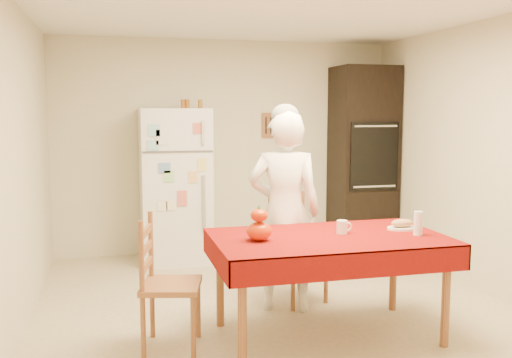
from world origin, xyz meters
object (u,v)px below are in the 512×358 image
object	(u,v)px
oven_cabinet	(363,158)
wine_glass	(418,223)
pumpkin_lower	(259,231)
chair_left	(162,278)
refrigerator	(175,185)
dining_table	(328,245)
seated_woman	(285,212)
coffee_mug	(342,227)
bread_plate	(402,228)
chair_far	(294,244)

from	to	relation	value
oven_cabinet	wine_glass	distance (m)	2.76
pumpkin_lower	wine_glass	xyz separation A→B (m)	(1.19, -0.11, 0.02)
chair_left	wine_glass	bearing A→B (deg)	-83.04
refrigerator	dining_table	xyz separation A→B (m)	(0.86, -2.46, -0.16)
seated_woman	coffee_mug	size ratio (longest dim) A/B	16.74
refrigerator	pumpkin_lower	size ratio (longest dim) A/B	9.49
oven_cabinet	pumpkin_lower	xyz separation A→B (m)	(-1.95, -2.53, -0.27)
coffee_mug	wine_glass	world-z (taller)	wine_glass
oven_cabinet	coffee_mug	xyz separation A→B (m)	(-1.30, -2.46, -0.29)
pumpkin_lower	bread_plate	world-z (taller)	pumpkin_lower
seated_woman	wine_glass	bearing A→B (deg)	153.31
seated_woman	refrigerator	bearing A→B (deg)	-51.15
seated_woman	pumpkin_lower	world-z (taller)	seated_woman
dining_table	chair_left	bearing A→B (deg)	175.68
refrigerator	wine_glass	bearing A→B (deg)	-59.73
dining_table	bread_plate	distance (m)	0.65
pumpkin_lower	bread_plate	bearing A→B (deg)	4.74
refrigerator	seated_woman	size ratio (longest dim) A/B	1.02
oven_cabinet	wine_glass	size ratio (longest dim) A/B	12.50
dining_table	pumpkin_lower	world-z (taller)	pumpkin_lower
pumpkin_lower	bread_plate	size ratio (longest dim) A/B	0.75
wine_glass	bread_plate	size ratio (longest dim) A/B	0.73
chair_left	dining_table	bearing A→B (deg)	-80.63
pumpkin_lower	chair_far	bearing A→B (deg)	58.17
chair_far	seated_woman	distance (m)	0.42
seated_woman	wine_glass	world-z (taller)	seated_woman
chair_left	oven_cabinet	bearing A→B (deg)	-33.74
chair_left	seated_woman	xyz separation A→B (m)	(1.07, 0.55, 0.33)
chair_far	chair_left	bearing A→B (deg)	-167.19
chair_left	pumpkin_lower	bearing A→B (deg)	-85.47
refrigerator	chair_far	size ratio (longest dim) A/B	1.79
coffee_mug	pumpkin_lower	world-z (taller)	pumpkin_lower
pumpkin_lower	dining_table	bearing A→B (deg)	1.92
refrigerator	coffee_mug	bearing A→B (deg)	-67.84
coffee_mug	pumpkin_lower	bearing A→B (deg)	-174.21
seated_woman	chair_far	bearing A→B (deg)	-108.09
chair_left	pumpkin_lower	world-z (taller)	chair_left
refrigerator	dining_table	world-z (taller)	refrigerator
chair_far	bread_plate	size ratio (longest dim) A/B	3.96
chair_left	pumpkin_lower	distance (m)	0.76
coffee_mug	bread_plate	world-z (taller)	coffee_mug
dining_table	chair_far	distance (m)	0.87
oven_cabinet	wine_glass	bearing A→B (deg)	-106.25
wine_glass	seated_woman	bearing A→B (deg)	135.93
oven_cabinet	dining_table	distance (m)	2.91
dining_table	bread_plate	bearing A→B (deg)	7.09
dining_table	chair_far	world-z (taller)	chair_far
oven_cabinet	seated_woman	bearing A→B (deg)	-129.95
seated_woman	bread_plate	xyz separation A→B (m)	(0.78, -0.56, -0.07)
refrigerator	chair_left	xyz separation A→B (m)	(-0.35, -2.37, -0.34)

